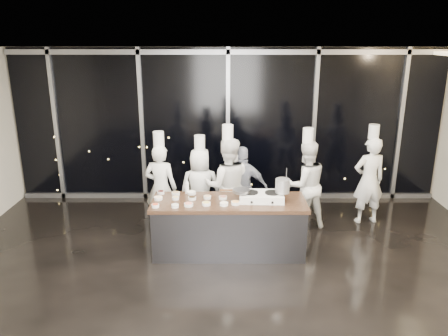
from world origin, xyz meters
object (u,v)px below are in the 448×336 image
object	(u,v)px
chef_left	(200,188)
chef_right	(305,184)
chef_far_left	(161,187)
demo_counter	(229,226)
stove	(261,196)
stock_pot	(282,186)
chef_side	(369,179)
frying_pan	(241,191)
chef_center	(228,185)
guest	(243,188)

from	to	relation	value
chef_left	chef_right	bearing A→B (deg)	177.85
chef_right	chef_far_left	bearing A→B (deg)	-11.51
demo_counter	stove	world-z (taller)	stove
chef_left	stock_pot	bearing A→B (deg)	141.53
chef_far_left	stove	bearing A→B (deg)	164.57
chef_side	frying_pan	bearing A→B (deg)	15.91
stock_pot	chef_left	xyz separation A→B (m)	(-1.35, 0.96, -0.38)
stove	chef_side	distance (m)	2.42
demo_counter	chef_far_left	xyz separation A→B (m)	(-1.21, 0.86, 0.37)
stock_pot	chef_center	distance (m)	1.21
stock_pot	chef_right	bearing A→B (deg)	60.96
stock_pot	chef_center	xyz separation A→B (m)	(-0.86, 0.80, -0.27)
demo_counter	chef_center	bearing A→B (deg)	91.13
chef_far_left	chef_center	size ratio (longest dim) A/B	0.93
stove	chef_center	bearing A→B (deg)	126.57
chef_right	chef_side	size ratio (longest dim) A/B	0.99
stock_pot	chef_far_left	distance (m)	2.25
stove	chef_far_left	bearing A→B (deg)	156.14
chef_far_left	chef_left	bearing A→B (deg)	-161.46
stove	stock_pot	xyz separation A→B (m)	(0.33, -0.02, 0.19)
demo_counter	stock_pot	xyz separation A→B (m)	(0.85, 0.00, 0.70)
chef_center	chef_side	bearing A→B (deg)	-173.18
frying_pan	chef_right	size ratio (longest dim) A/B	0.26
chef_far_left	chef_right	bearing A→B (deg)	-166.70
chef_side	chef_left	bearing A→B (deg)	-5.63
stove	chef_right	world-z (taller)	chef_right
frying_pan	chef_far_left	world-z (taller)	chef_far_left
chef_far_left	guest	world-z (taller)	chef_far_left
stove	chef_right	size ratio (longest dim) A/B	0.38
stock_pot	chef_far_left	bearing A→B (deg)	157.24
stock_pot	chef_right	distance (m)	1.18
frying_pan	chef_center	world-z (taller)	chef_center
chef_far_left	guest	size ratio (longest dim) A/B	1.19
guest	chef_side	world-z (taller)	chef_side
chef_center	guest	distance (m)	0.33
chef_side	chef_far_left	bearing A→B (deg)	-5.01
stock_pot	chef_left	size ratio (longest dim) A/B	0.13
chef_left	chef_right	size ratio (longest dim) A/B	0.93
demo_counter	stock_pot	world-z (taller)	stock_pot
frying_pan	guest	distance (m)	0.97
guest	chef_right	xyz separation A→B (m)	(1.14, 0.05, 0.06)
demo_counter	chef_side	size ratio (longest dim) A/B	1.30
chef_far_left	chef_center	xyz separation A→B (m)	(1.19, -0.06, 0.05)
chef_left	chef_center	distance (m)	0.53
frying_pan	chef_far_left	xyz separation A→B (m)	(-1.40, 0.84, -0.24)
frying_pan	chef_far_left	distance (m)	1.65
stove	stock_pot	world-z (taller)	stock_pot
demo_counter	stock_pot	distance (m)	1.10
frying_pan	chef_right	xyz separation A→B (m)	(1.21, 0.97, -0.23)
chef_far_left	chef_right	xyz separation A→B (m)	(2.61, 0.13, 0.01)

